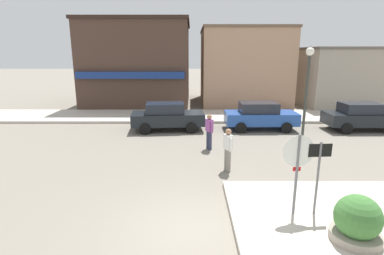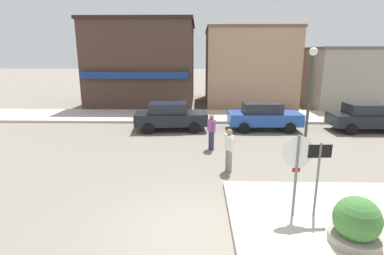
{
  "view_description": "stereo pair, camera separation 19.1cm",
  "coord_description": "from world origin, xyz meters",
  "px_view_note": "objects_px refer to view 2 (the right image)",
  "views": [
    {
      "loc": [
        -0.03,
        -6.5,
        4.23
      ],
      "look_at": [
        -0.08,
        4.5,
        1.5
      ],
      "focal_mm": 28.0,
      "sensor_mm": 36.0,
      "label": 1
    },
    {
      "loc": [
        0.16,
        -6.5,
        4.23
      ],
      "look_at": [
        -0.08,
        4.5,
        1.5
      ],
      "focal_mm": 28.0,
      "sensor_mm": 36.0,
      "label": 2
    }
  ],
  "objects_px": {
    "pedestrian_crossing_far": "(229,149)",
    "parked_car_nearest": "(170,116)",
    "planter": "(356,226)",
    "lamp_post": "(310,83)",
    "pedestrian_crossing_near": "(211,131)",
    "one_way_sign": "(318,172)",
    "stop_sign": "(297,165)",
    "parked_car_second": "(264,116)",
    "parked_car_third": "(367,117)"
  },
  "relations": [
    {
      "from": "pedestrian_crossing_near",
      "to": "parked_car_nearest",
      "type": "bearing_deg",
      "value": 121.73
    },
    {
      "from": "one_way_sign",
      "to": "pedestrian_crossing_near",
      "type": "height_order",
      "value": "one_way_sign"
    },
    {
      "from": "parked_car_nearest",
      "to": "parked_car_second",
      "type": "xyz_separation_m",
      "value": [
        5.25,
        0.17,
        0.0
      ]
    },
    {
      "from": "stop_sign",
      "to": "lamp_post",
      "type": "xyz_separation_m",
      "value": [
        2.43,
        6.19,
        1.44
      ]
    },
    {
      "from": "lamp_post",
      "to": "parked_car_third",
      "type": "bearing_deg",
      "value": 35.53
    },
    {
      "from": "stop_sign",
      "to": "lamp_post",
      "type": "bearing_deg",
      "value": 68.56
    },
    {
      "from": "planter",
      "to": "pedestrian_crossing_far",
      "type": "distance_m",
      "value": 5.04
    },
    {
      "from": "parked_car_second",
      "to": "pedestrian_crossing_near",
      "type": "distance_m",
      "value": 4.79
    },
    {
      "from": "lamp_post",
      "to": "parked_car_nearest",
      "type": "distance_m",
      "value": 7.53
    },
    {
      "from": "planter",
      "to": "lamp_post",
      "type": "distance_m",
      "value": 7.85
    },
    {
      "from": "parked_car_second",
      "to": "pedestrian_crossing_near",
      "type": "xyz_separation_m",
      "value": [
        -3.09,
        -3.66,
        0.06
      ]
    },
    {
      "from": "parked_car_nearest",
      "to": "pedestrian_crossing_near",
      "type": "relative_size",
      "value": 2.57
    },
    {
      "from": "parked_car_nearest",
      "to": "lamp_post",
      "type": "bearing_deg",
      "value": -26.22
    },
    {
      "from": "stop_sign",
      "to": "parked_car_third",
      "type": "xyz_separation_m",
      "value": [
        6.87,
        9.36,
        -0.71
      ]
    },
    {
      "from": "parked_car_second",
      "to": "lamp_post",
      "type": "bearing_deg",
      "value": -70.03
    },
    {
      "from": "parked_car_second",
      "to": "parked_car_third",
      "type": "relative_size",
      "value": 1.0
    },
    {
      "from": "lamp_post",
      "to": "pedestrian_crossing_near",
      "type": "relative_size",
      "value": 2.82
    },
    {
      "from": "lamp_post",
      "to": "parked_car_second",
      "type": "distance_m",
      "value": 4.16
    },
    {
      "from": "planter",
      "to": "pedestrian_crossing_far",
      "type": "bearing_deg",
      "value": 117.85
    },
    {
      "from": "lamp_post",
      "to": "pedestrian_crossing_near",
      "type": "bearing_deg",
      "value": -175.88
    },
    {
      "from": "planter",
      "to": "parked_car_second",
      "type": "height_order",
      "value": "parked_car_second"
    },
    {
      "from": "parked_car_third",
      "to": "stop_sign",
      "type": "bearing_deg",
      "value": -126.28
    },
    {
      "from": "parked_car_third",
      "to": "pedestrian_crossing_far",
      "type": "distance_m",
      "value": 10.21
    },
    {
      "from": "one_way_sign",
      "to": "parked_car_nearest",
      "type": "height_order",
      "value": "one_way_sign"
    },
    {
      "from": "pedestrian_crossing_near",
      "to": "stop_sign",
      "type": "bearing_deg",
      "value": -72.29
    },
    {
      "from": "stop_sign",
      "to": "one_way_sign",
      "type": "distance_m",
      "value": 0.59
    },
    {
      "from": "stop_sign",
      "to": "pedestrian_crossing_far",
      "type": "xyz_separation_m",
      "value": [
        -1.34,
        3.3,
        -0.65
      ]
    },
    {
      "from": "pedestrian_crossing_far",
      "to": "parked_car_nearest",
      "type": "bearing_deg",
      "value": 113.92
    },
    {
      "from": "planter",
      "to": "lamp_post",
      "type": "relative_size",
      "value": 0.27
    },
    {
      "from": "pedestrian_crossing_far",
      "to": "parked_car_third",
      "type": "bearing_deg",
      "value": 36.42
    },
    {
      "from": "one_way_sign",
      "to": "planter",
      "type": "height_order",
      "value": "one_way_sign"
    },
    {
      "from": "stop_sign",
      "to": "parked_car_second",
      "type": "height_order",
      "value": "stop_sign"
    },
    {
      "from": "stop_sign",
      "to": "pedestrian_crossing_far",
      "type": "bearing_deg",
      "value": 112.17
    },
    {
      "from": "lamp_post",
      "to": "planter",
      "type": "bearing_deg",
      "value": -100.97
    },
    {
      "from": "parked_car_third",
      "to": "pedestrian_crossing_far",
      "type": "relative_size",
      "value": 2.5
    },
    {
      "from": "planter",
      "to": "parked_car_nearest",
      "type": "relative_size",
      "value": 0.3
    },
    {
      "from": "stop_sign",
      "to": "parked_car_nearest",
      "type": "height_order",
      "value": "stop_sign"
    },
    {
      "from": "pedestrian_crossing_far",
      "to": "pedestrian_crossing_near",
      "type": "bearing_deg",
      "value": 101.69
    },
    {
      "from": "parked_car_second",
      "to": "parked_car_third",
      "type": "xyz_separation_m",
      "value": [
        5.66,
        -0.19,
        0.0
      ]
    },
    {
      "from": "pedestrian_crossing_near",
      "to": "pedestrian_crossing_far",
      "type": "bearing_deg",
      "value": -78.31
    },
    {
      "from": "parked_car_nearest",
      "to": "parked_car_second",
      "type": "relative_size",
      "value": 1.03
    },
    {
      "from": "lamp_post",
      "to": "parked_car_nearest",
      "type": "bearing_deg",
      "value": 153.78
    },
    {
      "from": "one_way_sign",
      "to": "pedestrian_crossing_near",
      "type": "xyz_separation_m",
      "value": [
        -2.43,
        5.86,
        -0.46
      ]
    },
    {
      "from": "planter",
      "to": "parked_car_nearest",
      "type": "height_order",
      "value": "parked_car_nearest"
    },
    {
      "from": "parked_car_second",
      "to": "pedestrian_crossing_far",
      "type": "relative_size",
      "value": 2.49
    },
    {
      "from": "stop_sign",
      "to": "pedestrian_crossing_near",
      "type": "xyz_separation_m",
      "value": [
        -1.88,
        5.88,
        -0.65
      ]
    },
    {
      "from": "pedestrian_crossing_near",
      "to": "one_way_sign",
      "type": "bearing_deg",
      "value": -67.45
    },
    {
      "from": "one_way_sign",
      "to": "pedestrian_crossing_far",
      "type": "distance_m",
      "value": 3.82
    },
    {
      "from": "one_way_sign",
      "to": "pedestrian_crossing_far",
      "type": "height_order",
      "value": "one_way_sign"
    },
    {
      "from": "parked_car_third",
      "to": "parked_car_nearest",
      "type": "bearing_deg",
      "value": 179.9
    }
  ]
}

